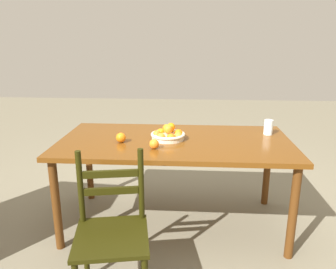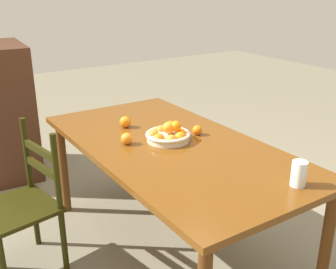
# 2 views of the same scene
# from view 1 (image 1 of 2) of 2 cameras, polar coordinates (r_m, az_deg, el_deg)

# --- Properties ---
(ground_plane) EXTENTS (12.00, 12.00, 0.00)m
(ground_plane) POSITION_cam_1_polar(r_m,az_deg,el_deg) (2.96, 1.11, -15.01)
(ground_plane) COLOR #706954
(dining_table) EXTENTS (1.85, 0.96, 0.76)m
(dining_table) POSITION_cam_1_polar(r_m,az_deg,el_deg) (2.67, 1.19, -2.40)
(dining_table) COLOR #5E330E
(dining_table) RESTS_ON ground
(chair_near_window) EXTENTS (0.49, 0.49, 0.90)m
(chair_near_window) POSITION_cam_1_polar(r_m,az_deg,el_deg) (2.07, -9.71, -16.47)
(chair_near_window) COLOR black
(chair_near_window) RESTS_ON ground
(fruit_bowl) EXTENTS (0.28, 0.28, 0.13)m
(fruit_bowl) POSITION_cam_1_polar(r_m,az_deg,el_deg) (2.65, 0.03, -0.01)
(fruit_bowl) COLOR beige
(fruit_bowl) RESTS_ON dining_table
(orange_loose_0) EXTENTS (0.07, 0.07, 0.07)m
(orange_loose_0) POSITION_cam_1_polar(r_m,az_deg,el_deg) (2.43, -2.41, -1.65)
(orange_loose_0) COLOR orange
(orange_loose_0) RESTS_ON dining_table
(orange_loose_1) EXTENTS (0.08, 0.08, 0.08)m
(orange_loose_1) POSITION_cam_1_polar(r_m,az_deg,el_deg) (2.60, -8.14, -0.54)
(orange_loose_1) COLOR orange
(orange_loose_1) RESTS_ON dining_table
(orange_loose_2) EXTENTS (0.06, 0.06, 0.06)m
(orange_loose_2) POSITION_cam_1_polar(r_m,az_deg,el_deg) (2.85, 0.65, 1.02)
(orange_loose_2) COLOR orange
(orange_loose_2) RESTS_ON dining_table
(drinking_glass) EXTENTS (0.07, 0.07, 0.13)m
(drinking_glass) POSITION_cam_1_polar(r_m,az_deg,el_deg) (2.91, 16.99, 1.22)
(drinking_glass) COLOR silver
(drinking_glass) RESTS_ON dining_table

